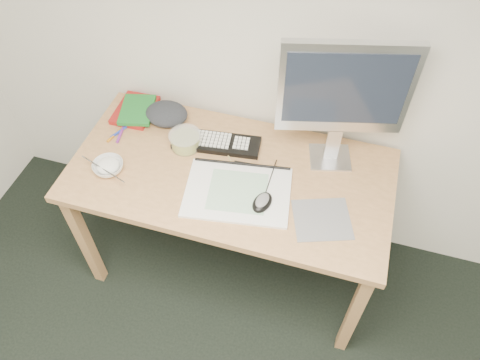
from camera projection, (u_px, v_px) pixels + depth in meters
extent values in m
plane|color=white|center=(334.00, 25.00, 1.77)|extent=(3.60, 0.00, 3.60)
cube|color=tan|center=(85.00, 241.00, 2.26)|extent=(0.05, 0.05, 0.71)
cube|color=tan|center=(354.00, 314.00, 2.03)|extent=(0.05, 0.05, 0.71)
cube|color=tan|center=(137.00, 154.00, 2.63)|extent=(0.05, 0.05, 0.71)
cube|color=tan|center=(370.00, 207.00, 2.39)|extent=(0.05, 0.05, 0.71)
cube|color=tan|center=(230.00, 175.00, 2.04)|extent=(1.40, 0.70, 0.03)
cube|color=slate|center=(322.00, 219.00, 1.87)|extent=(0.28, 0.27, 0.00)
cube|color=white|center=(238.00, 192.00, 1.95)|extent=(0.48, 0.37, 0.01)
cube|color=black|center=(216.00, 143.00, 2.12)|extent=(0.41, 0.17, 0.02)
cube|color=silver|center=(330.00, 157.00, 2.08)|extent=(0.21, 0.20, 0.01)
cube|color=silver|center=(333.00, 144.00, 2.01)|extent=(0.06, 0.03, 0.17)
cube|color=silver|center=(345.00, 89.00, 1.78)|extent=(0.51, 0.16, 0.42)
cube|color=black|center=(345.00, 87.00, 1.77)|extent=(0.45, 0.12, 0.33)
ellipsoid|color=black|center=(262.00, 201.00, 1.89)|extent=(0.09, 0.13, 0.04)
imported|color=silver|center=(108.00, 167.00, 2.02)|extent=(0.14, 0.14, 0.04)
cylinder|color=silver|center=(103.00, 169.00, 1.98)|extent=(0.24, 0.10, 0.02)
cylinder|color=#DACD4D|center=(185.00, 140.00, 2.10)|extent=(0.18, 0.18, 0.07)
cube|color=maroon|center=(135.00, 110.00, 2.26)|extent=(0.18, 0.24, 0.02)
cube|color=#1B6F28|center=(137.00, 110.00, 2.23)|extent=(0.20, 0.24, 0.02)
ellipsoid|color=#282A30|center=(167.00, 114.00, 2.21)|extent=(0.20, 0.17, 0.07)
cylinder|color=pink|center=(219.00, 166.00, 2.04)|extent=(0.18, 0.04, 0.01)
cylinder|color=tan|center=(230.00, 159.00, 2.07)|extent=(0.11, 0.15, 0.01)
cylinder|color=black|center=(255.00, 165.00, 2.05)|extent=(0.19, 0.02, 0.01)
cylinder|color=#223DB9|center=(122.00, 130.00, 2.18)|extent=(0.07, 0.13, 0.01)
cylinder|color=#C27616|center=(117.00, 133.00, 2.17)|extent=(0.04, 0.13, 0.01)
cylinder|color=purple|center=(122.00, 131.00, 2.18)|extent=(0.04, 0.15, 0.01)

